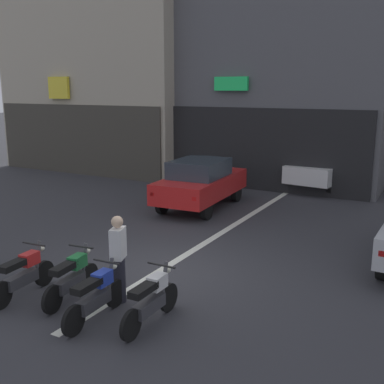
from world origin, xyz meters
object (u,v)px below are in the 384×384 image
(car_red_crossing_near, at_px, (201,182))
(motorcycle_white_row_right_mid, at_px, (151,299))
(person_by_motorcycles, at_px, (118,258))
(motorcycle_green_row_left_mid, at_px, (72,277))
(motorcycle_red_row_leftmost, at_px, (23,274))
(car_white_down_street, at_px, (325,166))
(motorcycle_blue_row_centre, at_px, (96,295))

(car_red_crossing_near, relative_size, motorcycle_white_row_right_mid, 2.51)
(car_red_crossing_near, distance_m, person_by_motorcycles, 7.28)
(motorcycle_green_row_left_mid, bearing_deg, car_red_crossing_near, 98.90)
(motorcycle_white_row_right_mid, bearing_deg, car_red_crossing_near, 111.92)
(motorcycle_red_row_leftmost, bearing_deg, car_red_crossing_near, 91.76)
(motorcycle_green_row_left_mid, height_order, motorcycle_white_row_right_mid, same)
(car_white_down_street, distance_m, person_by_motorcycles, 12.29)
(motorcycle_red_row_leftmost, height_order, motorcycle_blue_row_centre, same)
(person_by_motorcycles, bearing_deg, motorcycle_green_row_left_mid, -155.78)
(car_white_down_street, relative_size, motorcycle_red_row_leftmost, 2.56)
(motorcycle_green_row_left_mid, height_order, person_by_motorcycles, person_by_motorcycles)
(motorcycle_blue_row_centre, bearing_deg, motorcycle_red_row_leftmost, 178.05)
(motorcycle_green_row_left_mid, bearing_deg, car_white_down_street, 82.38)
(motorcycle_green_row_left_mid, xyz_separation_m, motorcycle_white_row_right_mid, (1.84, -0.07, 0.00))
(motorcycle_blue_row_centre, distance_m, person_by_motorcycles, 0.87)
(motorcycle_red_row_leftmost, xyz_separation_m, motorcycle_white_row_right_mid, (2.76, 0.27, 0.00))
(motorcycle_green_row_left_mid, bearing_deg, motorcycle_white_row_right_mid, -2.16)
(car_red_crossing_near, height_order, motorcycle_green_row_left_mid, car_red_crossing_near)
(motorcycle_white_row_right_mid, bearing_deg, motorcycle_green_row_left_mid, 177.84)
(car_red_crossing_near, bearing_deg, motorcycle_white_row_right_mid, -68.08)
(car_white_down_street, xyz_separation_m, motorcycle_blue_row_centre, (-0.77, -13.03, -0.43))
(motorcycle_red_row_leftmost, xyz_separation_m, motorcycle_blue_row_centre, (1.84, -0.06, 0.00))
(car_red_crossing_near, distance_m, motorcycle_blue_row_centre, 8.06)
(car_red_crossing_near, bearing_deg, motorcycle_red_row_leftmost, -88.24)
(person_by_motorcycles, bearing_deg, motorcycle_white_row_right_mid, -23.52)
(car_red_crossing_near, distance_m, motorcycle_red_row_leftmost, 7.73)
(motorcycle_red_row_leftmost, distance_m, motorcycle_white_row_right_mid, 2.77)
(car_red_crossing_near, height_order, motorcycle_red_row_leftmost, car_red_crossing_near)
(car_red_crossing_near, xyz_separation_m, motorcycle_green_row_left_mid, (1.16, -7.38, -0.43))
(car_red_crossing_near, distance_m, motorcycle_white_row_right_mid, 8.04)
(motorcycle_green_row_left_mid, distance_m, motorcycle_blue_row_centre, 1.00)
(motorcycle_blue_row_centre, xyz_separation_m, person_by_motorcycles, (-0.09, 0.77, 0.40))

